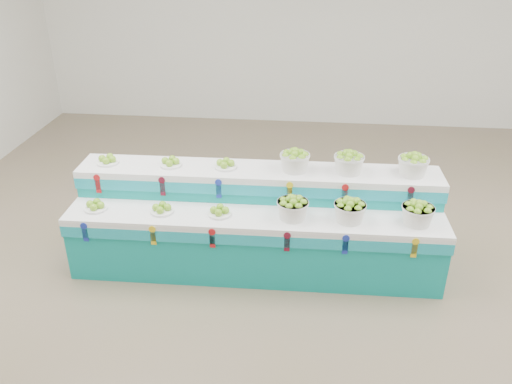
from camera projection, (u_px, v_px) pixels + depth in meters
ground at (320, 287)px, 5.35m from camera, size 10.00×10.00×0.00m
back_wall at (325, 10)px, 8.84m from camera, size 10.00×0.00×10.00m
display_stand at (256, 222)px, 5.50m from camera, size 3.86×1.05×1.02m
plate_lower_left at (95, 205)px, 5.30m from camera, size 0.24×0.24×0.10m
plate_lower_mid at (162, 208)px, 5.25m from camera, size 0.24×0.24×0.10m
plate_lower_right at (220, 210)px, 5.20m from camera, size 0.24×0.24×0.10m
basket_lower_left at (293, 208)px, 5.11m from camera, size 0.32×0.32×0.23m
basket_lower_mid at (350, 210)px, 5.07m from camera, size 0.32×0.32×0.23m
basket_lower_right at (418, 213)px, 5.02m from camera, size 0.32×0.32×0.23m
plate_upper_left at (107, 159)px, 5.58m from camera, size 0.24×0.24×0.10m
plate_upper_mid at (170, 161)px, 5.53m from camera, size 0.24×0.24×0.10m
plate_upper_right at (225, 163)px, 5.48m from camera, size 0.24×0.24×0.10m
basket_upper_left at (295, 160)px, 5.40m from camera, size 0.32×0.32×0.23m
basket_upper_mid at (349, 162)px, 5.35m from camera, size 0.32×0.32×0.23m
basket_upper_right at (413, 164)px, 5.30m from camera, size 0.32×0.32×0.23m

